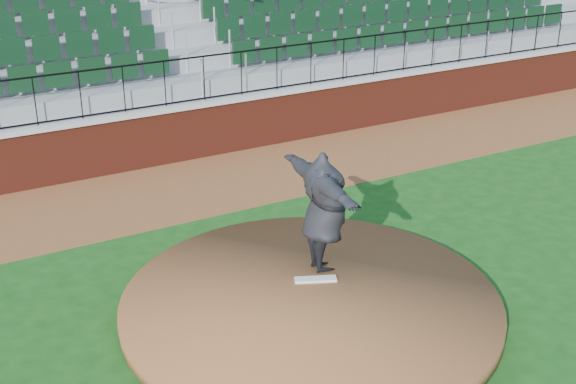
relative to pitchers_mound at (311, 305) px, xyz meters
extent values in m
plane|color=#144614|center=(0.45, 0.02, -0.12)|extent=(90.00, 90.00, 0.00)
cube|color=brown|center=(0.45, 5.42, -0.12)|extent=(34.00, 3.20, 0.01)
cube|color=maroon|center=(0.45, 7.02, 0.47)|extent=(34.00, 0.35, 1.20)
cube|color=#B7B7B7|center=(0.45, 7.02, 1.12)|extent=(34.00, 0.45, 0.10)
cube|color=maroon|center=(0.45, 12.54, 2.62)|extent=(34.00, 0.50, 5.50)
cylinder|color=brown|center=(0.00, 0.00, 0.00)|extent=(5.68, 5.68, 0.25)
cube|color=white|center=(0.32, 0.40, 0.15)|extent=(0.66, 0.41, 0.04)
imported|color=black|center=(0.62, 0.68, 1.12)|extent=(0.91, 2.49, 1.99)
camera|label=1|loc=(-5.15, -8.54, 6.10)|focal=48.13mm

